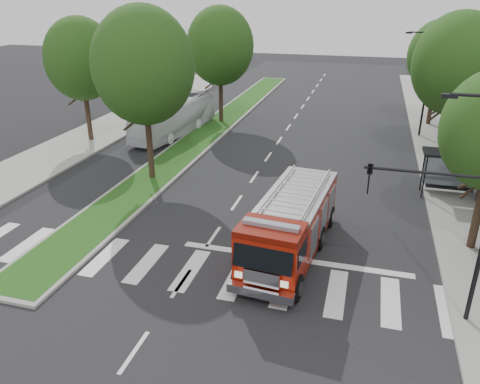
% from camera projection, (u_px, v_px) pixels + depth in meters
% --- Properties ---
extents(ground, '(140.00, 140.00, 0.00)m').
position_uv_depth(ground, '(213.00, 237.00, 22.11)').
color(ground, black).
rests_on(ground, ground).
extents(sidewalk_right, '(5.00, 80.00, 0.15)m').
position_uv_depth(sidewalk_right, '(466.00, 185.00, 27.84)').
color(sidewalk_right, gray).
rests_on(sidewalk_right, ground).
extents(sidewalk_left, '(5.00, 80.00, 0.15)m').
position_uv_depth(sidewalk_left, '(71.00, 147.00, 34.51)').
color(sidewalk_left, gray).
rests_on(sidewalk_left, ground).
extents(median, '(3.00, 50.00, 0.15)m').
position_uv_depth(median, '(214.00, 128.00, 39.49)').
color(median, gray).
rests_on(median, ground).
extents(bus_shelter, '(3.20, 1.60, 2.61)m').
position_uv_depth(bus_shelter, '(452.00, 162.00, 25.74)').
color(bus_shelter, black).
rests_on(bus_shelter, ground).
extents(tree_right_mid, '(5.60, 5.60, 9.72)m').
position_uv_depth(tree_right_mid, '(458.00, 64.00, 29.09)').
color(tree_right_mid, black).
rests_on(tree_right_mid, ground).
extents(tree_right_far, '(5.00, 5.00, 8.73)m').
position_uv_depth(tree_right_far, '(439.00, 56.00, 38.19)').
color(tree_right_far, black).
rests_on(tree_right_far, ground).
extents(tree_median_near, '(5.80, 5.80, 10.16)m').
position_uv_depth(tree_median_near, '(143.00, 66.00, 26.21)').
color(tree_median_near, black).
rests_on(tree_median_near, ground).
extents(tree_median_far, '(5.60, 5.60, 9.72)m').
position_uv_depth(tree_median_far, '(220.00, 46.00, 38.72)').
color(tree_median_far, black).
rests_on(tree_median_far, ground).
extents(tree_left_mid, '(5.20, 5.20, 9.16)m').
position_uv_depth(tree_left_mid, '(81.00, 59.00, 33.75)').
color(tree_left_mid, black).
rests_on(tree_left_mid, ground).
extents(streetlight_right_near, '(4.08, 0.22, 8.00)m').
position_uv_depth(streetlight_right_near, '(463.00, 198.00, 14.79)').
color(streetlight_right_near, black).
rests_on(streetlight_right_near, ground).
extents(streetlight_right_far, '(2.11, 0.20, 8.00)m').
position_uv_depth(streetlight_right_far, '(425.00, 80.00, 35.47)').
color(streetlight_right_far, black).
rests_on(streetlight_right_far, ground).
extents(fire_engine, '(3.28, 8.58, 2.91)m').
position_uv_depth(fire_engine, '(291.00, 225.00, 20.20)').
color(fire_engine, '#630F05').
rests_on(fire_engine, ground).
extents(city_bus, '(3.57, 10.28, 2.80)m').
position_uv_depth(city_bus, '(175.00, 117.00, 37.46)').
color(city_bus, silver).
rests_on(city_bus, ground).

